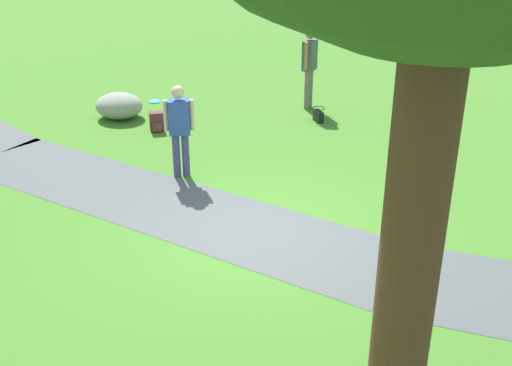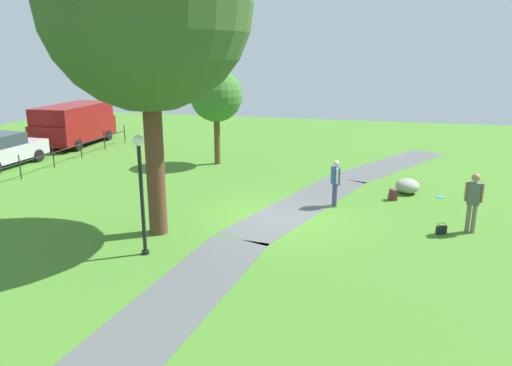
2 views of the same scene
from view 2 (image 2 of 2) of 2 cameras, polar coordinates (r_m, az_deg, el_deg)
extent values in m
plane|color=#437827|center=(15.78, 2.19, -4.20)|extent=(48.00, 48.00, 0.00)
cube|color=#505354|center=(10.82, -10.02, -14.09)|extent=(8.14, 2.58, 0.01)
cube|color=#505354|center=(17.31, 5.61, -2.47)|extent=(8.16, 4.19, 0.01)
cube|color=#505354|center=(24.19, 15.84, 2.17)|extent=(7.86, 5.49, 0.01)
cylinder|color=brown|center=(14.24, -11.85, 2.70)|extent=(0.54, 0.54, 4.48)
sphere|color=#355424|center=(13.97, -12.86, 19.95)|extent=(5.73, 5.73, 5.73)
cylinder|color=brown|center=(23.19, -4.61, 5.18)|extent=(0.29, 0.29, 2.41)
sphere|color=#3A712C|center=(22.92, -4.72, 10.26)|extent=(2.45, 2.45, 2.45)
cylinder|color=black|center=(13.45, -12.91, -7.95)|extent=(0.20, 0.20, 0.10)
cylinder|color=black|center=(12.96, -13.28, -2.14)|extent=(0.10, 0.10, 2.95)
sphere|color=white|center=(12.58, -13.73, 4.90)|extent=(0.28, 0.28, 0.28)
ellipsoid|color=gray|center=(19.39, 17.43, -0.33)|extent=(1.04, 0.90, 0.55)
cylinder|color=#6E6654|center=(15.84, 23.74, -3.78)|extent=(0.13, 0.13, 0.89)
cylinder|color=#6E6654|center=(15.83, 24.32, -3.85)|extent=(0.13, 0.13, 0.89)
cube|color=#4B5850|center=(15.61, 24.34, -1.12)|extent=(0.31, 0.40, 0.66)
cylinder|color=#AA7252|center=(15.61, 23.55, -0.90)|extent=(0.08, 0.08, 0.59)
cylinder|color=#AA7252|center=(15.60, 25.15, -1.09)|extent=(0.08, 0.08, 0.59)
sphere|color=#AA7252|center=(15.50, 24.53, 0.59)|extent=(0.24, 0.24, 0.24)
cylinder|color=#423F79|center=(17.19, 9.19, -1.34)|extent=(0.13, 0.13, 0.80)
cylinder|color=#423F79|center=(17.04, 9.32, -1.49)|extent=(0.13, 0.13, 0.80)
cube|color=#2E4B96|center=(16.93, 9.36, 0.86)|extent=(0.42, 0.35, 0.60)
cylinder|color=beige|center=(17.12, 9.18, 1.15)|extent=(0.08, 0.08, 0.54)
cylinder|color=beige|center=(16.71, 9.55, 0.78)|extent=(0.08, 0.08, 0.54)
sphere|color=beige|center=(16.82, 9.42, 2.31)|extent=(0.22, 0.22, 0.22)
cube|color=black|center=(15.47, 21.02, -5.21)|extent=(0.27, 0.33, 0.24)
torus|color=black|center=(15.41, 21.09, -4.58)|extent=(0.38, 0.38, 0.02)
cube|color=brown|center=(18.35, 15.89, -1.32)|extent=(0.34, 0.31, 0.40)
cube|color=brown|center=(18.31, 15.51, -1.59)|extent=(0.20, 0.14, 0.18)
cylinder|color=#2F97E5|center=(19.26, 20.97, -1.57)|extent=(0.28, 0.28, 0.02)
cylinder|color=black|center=(22.73, -26.09, 1.69)|extent=(0.05, 0.05, 1.05)
cylinder|color=black|center=(24.39, -22.81, 2.90)|extent=(0.05, 0.05, 1.05)
cylinder|color=black|center=(26.14, -19.95, 3.95)|extent=(0.05, 0.05, 1.05)
cylinder|color=black|center=(27.95, -17.45, 4.85)|extent=(0.05, 0.05, 1.05)
cylinder|color=black|center=(29.81, -15.25, 5.64)|extent=(0.05, 0.05, 1.05)
cube|color=#C1B8C1|center=(25.61, -27.80, 3.15)|extent=(4.45, 1.90, 0.70)
cylinder|color=black|center=(27.23, -27.10, 3.12)|extent=(0.60, 0.18, 0.60)
cylinder|color=black|center=(26.07, -24.27, 2.97)|extent=(0.60, 0.18, 0.60)
cube|color=maroon|center=(29.96, -20.60, 5.88)|extent=(5.47, 2.60, 1.10)
cube|color=maroon|center=(29.83, -20.78, 7.77)|extent=(5.20, 2.47, 0.90)
cylinder|color=black|center=(32.06, -20.73, 5.43)|extent=(0.61, 0.19, 0.60)
cylinder|color=black|center=(30.86, -17.00, 5.40)|extent=(0.61, 0.19, 0.60)
cylinder|color=black|center=(29.35, -24.17, 4.24)|extent=(0.61, 0.19, 0.60)
cylinder|color=black|center=(28.04, -20.23, 4.17)|extent=(0.61, 0.19, 0.60)
camera|label=1|loc=(16.83, -27.69, 12.09)|focal=45.48mm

